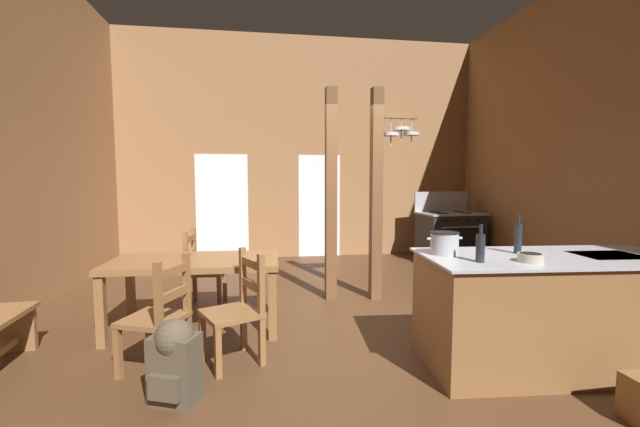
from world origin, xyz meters
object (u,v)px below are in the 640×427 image
ladderback_chair_by_post (237,310)px  backpack (175,359)px  ladderback_chair_at_table_end (202,270)px  bottle_short_on_counter (480,247)px  stove_range (450,236)px  kitchen_island (552,311)px  ladderback_chair_near_window (159,317)px  bottle_tall_on_counter (518,238)px  dining_table (196,267)px  stockpot_on_counter (444,243)px  mixing_bowl_on_counter (530,258)px

ladderback_chair_by_post → backpack: 0.71m
ladderback_chair_at_table_end → backpack: bearing=-86.9°
bottle_short_on_counter → ladderback_chair_at_table_end: bearing=137.0°
stove_range → bottle_short_on_counter: bearing=-114.1°
kitchen_island → ladderback_chair_near_window: ladderback_chair_near_window is taller
kitchen_island → backpack: size_ratio=3.73×
bottle_short_on_counter → bottle_tall_on_counter: bearing=29.0°
backpack → bottle_short_on_counter: size_ratio=2.07×
kitchen_island → ladderback_chair_at_table_end: (-3.13, 2.06, -0.02)m
dining_table → ladderback_chair_at_table_end: bearing=93.8°
stove_range → bottle_tall_on_counter: 4.34m
bottle_tall_on_counter → stockpot_on_counter: bearing=175.0°
ladderback_chair_at_table_end → bottle_tall_on_counter: size_ratio=2.83×
stove_range → dining_table: (-4.26, -2.88, 0.17)m
ladderback_chair_near_window → ladderback_chair_at_table_end: (0.10, 1.68, 0.00)m
bottle_short_on_counter → kitchen_island: bearing=10.9°
ladderback_chair_at_table_end → backpack: (0.12, -2.17, -0.14)m
kitchen_island → dining_table: (-3.07, 1.30, 0.18)m
dining_table → ladderback_chair_at_table_end: ladderback_chair_at_table_end is taller
dining_table → ladderback_chair_near_window: ladderback_chair_near_window is taller
kitchen_island → stove_range: 4.35m
dining_table → ladderback_chair_at_table_end: size_ratio=1.82×
bottle_tall_on_counter → dining_table: bearing=157.6°
ladderback_chair_at_table_end → mixing_bowl_on_counter: (2.76, -2.26, 0.52)m
kitchen_island → ladderback_chair_by_post: ladderback_chair_by_post is taller
stove_range → ladderback_chair_near_window: stove_range is taller
kitchen_island → ladderback_chair_near_window: size_ratio=2.34×
bottle_tall_on_counter → backpack: bearing=-174.9°
backpack → stockpot_on_counter: (2.13, 0.30, 0.72)m
ladderback_chair_at_table_end → mixing_bowl_on_counter: mixing_bowl_on_counter is taller
stockpot_on_counter → ladderback_chair_by_post: bearing=171.1°
bottle_short_on_counter → stove_range: bearing=65.9°
ladderback_chair_by_post → backpack: ladderback_chair_by_post is taller
stove_range → ladderback_chair_by_post: size_ratio=1.39×
ladderback_chair_by_post → backpack: size_ratio=1.59×
dining_table → bottle_tall_on_counter: bearing=-22.4°
ladderback_chair_by_post → ladderback_chair_at_table_end: bearing=107.9°
kitchen_island → ladderback_chair_by_post: bearing=169.9°
dining_table → bottle_short_on_counter: size_ratio=5.98×
ladderback_chair_near_window → ladderback_chair_at_table_end: size_ratio=1.00×
stove_range → dining_table: 5.15m
ladderback_chair_by_post → mixing_bowl_on_counter: mixing_bowl_on_counter is taller
dining_table → ladderback_chair_at_table_end: 0.79m
stove_range → bottle_short_on_counter: 4.78m
mixing_bowl_on_counter → ladderback_chair_at_table_end: bearing=140.6°
dining_table → bottle_short_on_counter: bottle_short_on_counter is taller
ladderback_chair_by_post → stockpot_on_counter: stockpot_on_counter is taller
backpack → stockpot_on_counter: 2.27m
kitchen_island → bottle_short_on_counter: bearing=-169.1°
stove_range → backpack: size_ratio=2.21×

